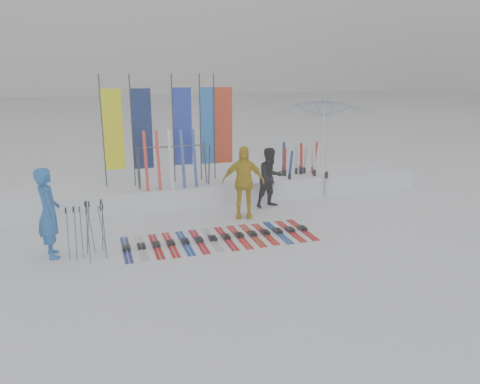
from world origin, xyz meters
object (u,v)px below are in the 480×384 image
object	(u,v)px
ski_row	(220,238)
person_black	(271,178)
ski_rack	(173,160)
tent_canopy	(323,139)
person_yellow	(243,182)
person_blue	(49,213)

from	to	relation	value
ski_row	person_black	bearing A→B (deg)	45.17
ski_rack	person_black	bearing A→B (deg)	-18.91
tent_canopy	ski_row	bearing A→B (deg)	-137.83
person_yellow	ski_rack	distance (m)	2.29
person_blue	person_black	bearing A→B (deg)	-83.19
ski_row	ski_rack	distance (m)	3.38
person_black	ski_row	size ratio (longest dim) A/B	0.39
person_blue	ski_row	bearing A→B (deg)	-104.22
ski_row	ski_rack	xyz separation A→B (m)	(-0.52, 3.06, 1.35)
person_yellow	tent_canopy	size ratio (longest dim) A/B	0.59
person_blue	tent_canopy	world-z (taller)	tent_canopy
ski_row	ski_rack	world-z (taller)	ski_rack
person_black	tent_canopy	size ratio (longest dim) A/B	0.53
ski_row	person_blue	bearing A→B (deg)	177.93
person_yellow	tent_canopy	bearing A→B (deg)	53.14
person_yellow	ski_row	bearing A→B (deg)	-111.08
tent_canopy	ski_rack	bearing A→B (deg)	-164.41
person_black	ski_row	distance (m)	3.14
tent_canopy	person_yellow	bearing A→B (deg)	-141.96
person_blue	tent_canopy	distance (m)	9.93
person_yellow	ski_rack	world-z (taller)	person_yellow
person_yellow	person_blue	bearing A→B (deg)	-149.33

